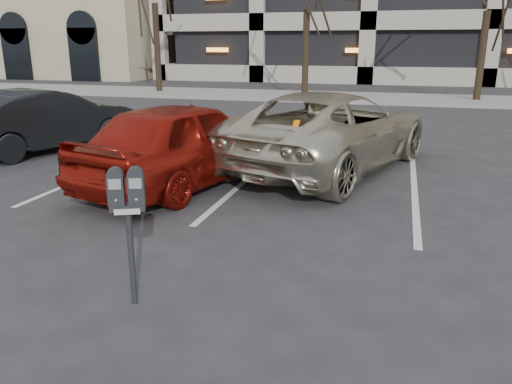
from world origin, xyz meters
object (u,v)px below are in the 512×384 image
object	(u,v)px
parking_meter	(127,203)
car_red	(185,142)
suv_silver	(329,130)
car_dark	(46,120)

from	to	relation	value
parking_meter	car_red	distance (m)	4.07
parking_meter	car_red	xyz separation A→B (m)	(-1.18, 3.89, -0.25)
suv_silver	car_dark	distance (m)	6.21
car_red	car_dark	world-z (taller)	car_red
suv_silver	car_red	xyz separation A→B (m)	(-2.14, -1.76, -0.01)
car_dark	car_red	bearing A→B (deg)	176.49
car_red	car_dark	bearing A→B (deg)	-7.89
parking_meter	car_red	bearing A→B (deg)	83.03
car_red	suv_silver	bearing A→B (deg)	-125.55
parking_meter	suv_silver	size ratio (longest dim) A/B	0.22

